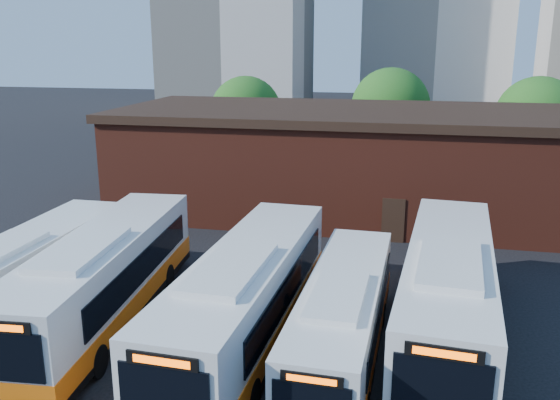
% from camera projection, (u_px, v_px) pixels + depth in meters
% --- Properties ---
extents(ground, '(220.00, 220.00, 0.00)m').
position_uv_depth(ground, '(284.00, 373.00, 19.17)').
color(ground, black).
extents(bus_farwest, '(2.62, 12.16, 3.30)m').
position_uv_depth(bus_farwest, '(26.00, 279.00, 22.93)').
color(bus_farwest, silver).
rests_on(bus_farwest, ground).
extents(bus_west, '(3.80, 13.61, 3.66)m').
position_uv_depth(bus_west, '(104.00, 282.00, 22.21)').
color(bus_west, silver).
rests_on(bus_west, ground).
extents(bus_midwest, '(3.36, 13.66, 3.69)m').
position_uv_depth(bus_midwest, '(247.00, 303.00, 20.40)').
color(bus_midwest, silver).
rests_on(bus_midwest, ground).
extents(bus_mideast, '(2.70, 11.42, 3.09)m').
position_uv_depth(bus_mideast, '(343.00, 324.00, 19.52)').
color(bus_mideast, silver).
rests_on(bus_mideast, ground).
extents(bus_east, '(3.92, 13.98, 3.76)m').
position_uv_depth(bus_east, '(447.00, 299.00, 20.69)').
color(bus_east, silver).
rests_on(bus_east, ground).
extents(transit_worker, '(0.46, 0.66, 1.73)m').
position_uv_depth(transit_worker, '(337.00, 389.00, 16.80)').
color(transit_worker, '#131837').
rests_on(transit_worker, ground).
extents(depot_building, '(28.60, 12.60, 6.40)m').
position_uv_depth(depot_building, '(349.00, 159.00, 37.22)').
color(depot_building, maroon).
rests_on(depot_building, ground).
extents(tree_west, '(6.00, 6.00, 7.65)m').
position_uv_depth(tree_west, '(246.00, 112.00, 50.22)').
color(tree_west, '#382314').
rests_on(tree_west, ground).
extents(tree_mid, '(6.56, 6.56, 8.36)m').
position_uv_depth(tree_mid, '(390.00, 107.00, 49.56)').
color(tree_mid, '#382314').
rests_on(tree_mid, ground).
extents(tree_east, '(6.24, 6.24, 7.96)m').
position_uv_depth(tree_east, '(537.00, 118.00, 44.56)').
color(tree_east, '#382314').
rests_on(tree_east, ground).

